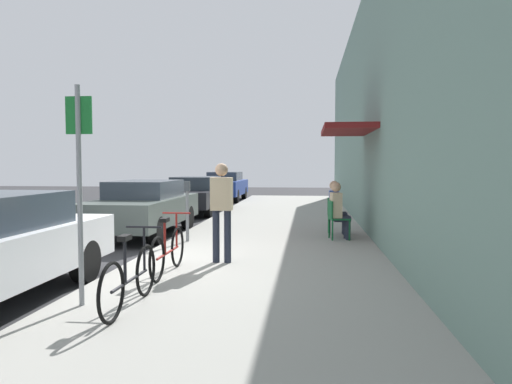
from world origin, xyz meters
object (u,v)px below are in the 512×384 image
parked_car_2 (196,194)px  seated_patron_1 (336,205)px  parked_car_1 (144,207)px  street_sign (79,178)px  bicycle_0 (130,278)px  bicycle_1 (168,251)px  seated_patron_0 (338,208)px  cafe_chair_1 (334,213)px  parking_meter (187,206)px  cafe_chair_0 (336,217)px  pedestrian_standing (222,204)px  parked_car_3 (225,186)px

parked_car_2 → seated_patron_1: (4.86, -5.65, 0.11)m
parked_car_1 → parked_car_2: parked_car_1 is taller
street_sign → bicycle_0: size_ratio=1.52×
parked_car_2 → bicycle_1: parked_car_2 is taller
parked_car_1 → seated_patron_0: size_ratio=3.41×
parked_car_1 → cafe_chair_1: 4.80m
parked_car_2 → parking_meter: (1.55, -7.09, 0.18)m
parked_car_1 → cafe_chair_0: (4.80, -0.91, -0.10)m
seated_patron_1 → parked_car_1: bearing=178.6°
seated_patron_1 → pedestrian_standing: pedestrian_standing is taller
bicycle_0 → cafe_chair_0: (2.67, 5.42, 0.14)m
parked_car_2 → pedestrian_standing: bearing=-73.6°
parking_meter → pedestrian_standing: 2.43m
bicycle_1 → pedestrian_standing: pedestrian_standing is taller
parking_meter → street_sign: bearing=-90.6°
street_sign → bicycle_1: size_ratio=1.52×
bicycle_0 → parked_car_1: bearing=108.5°
street_sign → seated_patron_0: size_ratio=2.02×
cafe_chair_0 → pedestrian_standing: (-2.09, -2.77, 0.50)m
parking_meter → seated_patron_1: 3.61m
parked_car_2 → parking_meter: parking_meter is taller
parked_car_2 → street_sign: 11.94m
parked_car_3 → seated_patron_1: bearing=-67.7°
cafe_chair_0 → seated_patron_1: bearing=85.7°
seated_patron_1 → street_sign: bearing=-118.6°
bicycle_1 → cafe_chair_0: bearing=53.3°
parked_car_1 → parked_car_2: 5.53m
parked_car_2 → seated_patron_1: bearing=-49.3°
seated_patron_0 → cafe_chair_1: (-0.06, 0.78, -0.19)m
parked_car_2 → pedestrian_standing: 9.61m
parking_meter → seated_patron_1: parking_meter is taller
parking_meter → parked_car_1: bearing=134.9°
street_sign → pedestrian_standing: street_sign is taller
parked_car_1 → parking_meter: 2.20m
street_sign → seated_patron_0: bearing=58.0°
cafe_chair_0 → cafe_chair_1: 0.79m
parking_meter → pedestrian_standing: (1.16, -2.12, 0.23)m
street_sign → parked_car_3: bearing=94.8°
street_sign → seated_patron_1: 7.06m
street_sign → bicycle_0: bearing=-4.8°
parked_car_1 → cafe_chair_1: parked_car_1 is taller
parked_car_3 → pedestrian_standing: bearing=-80.0°
parked_car_2 → bicycle_0: (2.12, -11.86, -0.23)m
bicycle_1 → seated_patron_1: 5.30m
cafe_chair_0 → parked_car_3: bearing=110.8°
parked_car_2 → seated_patron_1: size_ratio=3.41×
bicycle_0 → pedestrian_standing: size_ratio=1.01×
cafe_chair_0 → seated_patron_1: size_ratio=0.67×
bicycle_0 → seated_patron_1: bearing=66.3°
bicycle_0 → pedestrian_standing: pedestrian_standing is taller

